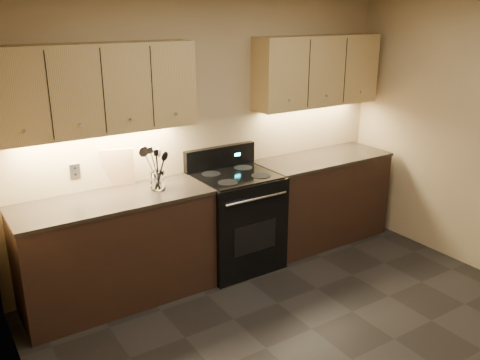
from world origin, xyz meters
The scene contains 16 objects.
floor centered at (0.00, 0.00, 0.00)m, with size 4.00×4.00×0.00m, color black.
wall_back centered at (0.00, 2.00, 1.30)m, with size 4.00×0.04×2.60m, color tan.
wall_left centered at (-2.00, 0.00, 1.30)m, with size 0.04×4.00×2.60m, color tan.
counter_left centered at (-1.10, 1.70, 0.47)m, with size 1.62×0.62×0.93m.
counter_right centered at (1.18, 1.70, 0.47)m, with size 1.46×0.62×0.93m.
stove centered at (0.08, 1.68, 0.48)m, with size 0.76×0.68×1.14m.
upper_cab_left centered at (-1.10, 1.85, 1.80)m, with size 1.60×0.30×0.70m, color tan.
upper_cab_right centered at (1.18, 1.85, 1.80)m, with size 1.44×0.30×0.70m, color tan.
outlet_plate centered at (-1.30, 1.99, 1.12)m, with size 0.09×0.01×0.12m, color #B2B5BA.
utensil_crock centered at (-0.69, 1.71, 1.00)m, with size 0.15×0.15×0.16m.
cutting_board centered at (-0.94, 1.97, 1.10)m, with size 0.27×0.02×0.34m, color tan.
wooden_spoon centered at (-0.73, 1.70, 1.12)m, with size 0.06×0.06×0.34m, color tan, non-canonical shape.
black_spoon centered at (-0.70, 1.72, 1.11)m, with size 0.06×0.06×0.33m, color black, non-canonical shape.
black_turner centered at (-0.69, 1.69, 1.12)m, with size 0.08×0.08×0.35m, color black, non-canonical shape.
steel_spatula centered at (-0.67, 1.71, 1.14)m, with size 0.08×0.08×0.38m, color silver, non-canonical shape.
steel_skimmer centered at (-0.67, 1.70, 1.14)m, with size 0.09×0.09×0.40m, color silver, non-canonical shape.
Camera 1 is at (-2.34, -2.11, 2.39)m, focal length 38.00 mm.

